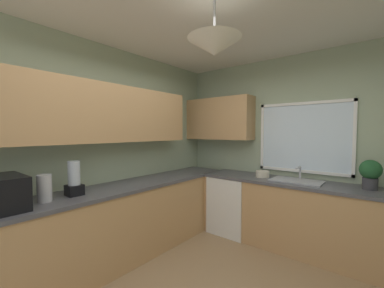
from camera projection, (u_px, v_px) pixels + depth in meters
room_shell at (210, 112)px, 2.49m from camera, size 3.54×4.11×2.75m
counter_run_left at (117, 224)px, 2.89m from camera, size 0.65×3.72×0.92m
counter_run_back at (296, 215)px, 3.19m from camera, size 2.63×0.65×0.92m
dishwasher at (233, 204)px, 3.76m from camera, size 0.60×0.60×0.87m
kettle at (44, 188)px, 2.23m from camera, size 0.13×0.13×0.26m
sink_assembly at (297, 180)px, 3.17m from camera, size 0.63×0.40×0.19m
potted_plant at (370, 173)px, 2.71m from camera, size 0.22×0.22×0.34m
bowl at (263, 174)px, 3.46m from camera, size 0.19×0.19×0.09m
blender_appliance at (74, 180)px, 2.47m from camera, size 0.15×0.15×0.36m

